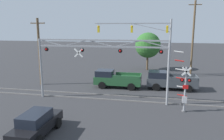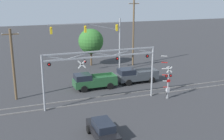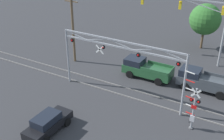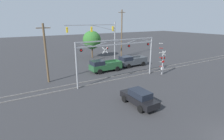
{
  "view_description": "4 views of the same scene",
  "coord_description": "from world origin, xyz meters",
  "px_view_note": "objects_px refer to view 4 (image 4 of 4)",
  "views": [
    {
      "loc": [
        4.95,
        -3.56,
        6.99
      ],
      "look_at": [
        0.89,
        16.89,
        2.89
      ],
      "focal_mm": 35.0,
      "sensor_mm": 36.0,
      "label": 1
    },
    {
      "loc": [
        -9.1,
        -11.47,
        11.66
      ],
      "look_at": [
        0.87,
        15.13,
        3.92
      ],
      "focal_mm": 45.0,
      "sensor_mm": 36.0,
      "label": 2
    },
    {
      "loc": [
        11.16,
        -4.71,
        14.86
      ],
      "look_at": [
        -1.92,
        17.87,
        1.64
      ],
      "focal_mm": 45.0,
      "sensor_mm": 36.0,
      "label": 3
    },
    {
      "loc": [
        -13.28,
        -4.03,
        8.43
      ],
      "look_at": [
        -1.75,
        14.87,
        2.09
      ],
      "focal_mm": 28.0,
      "sensor_mm": 36.0,
      "label": 4
    }
  ],
  "objects_px": {
    "traffic_signal_span": "(104,34)",
    "pickup_truck_lead": "(104,66)",
    "sedan_waiting": "(139,98)",
    "utility_pole_right": "(122,33)",
    "crossing_gantry": "(118,50)",
    "pickup_truck_following": "(131,61)",
    "background_tree_beyond_span": "(92,40)",
    "crossing_signal_mast": "(162,63)",
    "utility_pole_left": "(46,53)"
  },
  "relations": [
    {
      "from": "sedan_waiting",
      "to": "background_tree_beyond_span",
      "type": "bearing_deg",
      "value": 75.72
    },
    {
      "from": "pickup_truck_lead",
      "to": "traffic_signal_span",
      "type": "bearing_deg",
      "value": 61.38
    },
    {
      "from": "crossing_signal_mast",
      "to": "pickup_truck_lead",
      "type": "xyz_separation_m",
      "value": [
        -6.95,
        6.4,
        -0.9
      ]
    },
    {
      "from": "crossing_gantry",
      "to": "utility_pole_right",
      "type": "height_order",
      "value": "utility_pole_right"
    },
    {
      "from": "pickup_truck_lead",
      "to": "utility_pole_right",
      "type": "height_order",
      "value": "utility_pole_right"
    },
    {
      "from": "traffic_signal_span",
      "to": "utility_pole_left",
      "type": "height_order",
      "value": "traffic_signal_span"
    },
    {
      "from": "pickup_truck_following",
      "to": "traffic_signal_span",
      "type": "bearing_deg",
      "value": 110.01
    },
    {
      "from": "sedan_waiting",
      "to": "utility_pole_left",
      "type": "distance_m",
      "value": 14.03
    },
    {
      "from": "utility_pole_right",
      "to": "sedan_waiting",
      "type": "bearing_deg",
      "value": -120.26
    },
    {
      "from": "utility_pole_right",
      "to": "background_tree_beyond_span",
      "type": "distance_m",
      "value": 7.14
    },
    {
      "from": "pickup_truck_following",
      "to": "utility_pole_left",
      "type": "distance_m",
      "value": 15.78
    },
    {
      "from": "crossing_signal_mast",
      "to": "sedan_waiting",
      "type": "height_order",
      "value": "crossing_signal_mast"
    },
    {
      "from": "crossing_gantry",
      "to": "traffic_signal_span",
      "type": "relative_size",
      "value": 1.15
    },
    {
      "from": "crossing_signal_mast",
      "to": "background_tree_beyond_span",
      "type": "relative_size",
      "value": 0.83
    },
    {
      "from": "pickup_truck_lead",
      "to": "utility_pole_left",
      "type": "xyz_separation_m",
      "value": [
        -9.28,
        -0.55,
        3.16
      ]
    },
    {
      "from": "traffic_signal_span",
      "to": "pickup_truck_lead",
      "type": "relative_size",
      "value": 2.01
    },
    {
      "from": "utility_pole_left",
      "to": "utility_pole_right",
      "type": "bearing_deg",
      "value": 27.09
    },
    {
      "from": "pickup_truck_following",
      "to": "pickup_truck_lead",
      "type": "bearing_deg",
      "value": -175.71
    },
    {
      "from": "pickup_truck_following",
      "to": "background_tree_beyond_span",
      "type": "xyz_separation_m",
      "value": [
        -2.9,
        11.19,
        3.07
      ]
    },
    {
      "from": "crossing_gantry",
      "to": "background_tree_beyond_span",
      "type": "height_order",
      "value": "background_tree_beyond_span"
    },
    {
      "from": "crossing_signal_mast",
      "to": "utility_pole_left",
      "type": "distance_m",
      "value": 17.39
    },
    {
      "from": "crossing_gantry",
      "to": "pickup_truck_lead",
      "type": "distance_m",
      "value": 6.07
    },
    {
      "from": "background_tree_beyond_span",
      "to": "sedan_waiting",
      "type": "bearing_deg",
      "value": -104.28
    },
    {
      "from": "traffic_signal_span",
      "to": "sedan_waiting",
      "type": "xyz_separation_m",
      "value": [
        -6.71,
        -19.55,
        -4.79
      ]
    },
    {
      "from": "crossing_gantry",
      "to": "utility_pole_right",
      "type": "bearing_deg",
      "value": 54.05
    },
    {
      "from": "pickup_truck_lead",
      "to": "background_tree_beyond_span",
      "type": "distance_m",
      "value": 12.48
    },
    {
      "from": "background_tree_beyond_span",
      "to": "traffic_signal_span",
      "type": "bearing_deg",
      "value": -83.51
    },
    {
      "from": "traffic_signal_span",
      "to": "pickup_truck_following",
      "type": "xyz_separation_m",
      "value": [
        2.36,
        -6.48,
        -4.62
      ]
    },
    {
      "from": "crossing_gantry",
      "to": "pickup_truck_following",
      "type": "height_order",
      "value": "crossing_gantry"
    },
    {
      "from": "sedan_waiting",
      "to": "background_tree_beyond_span",
      "type": "height_order",
      "value": "background_tree_beyond_span"
    },
    {
      "from": "utility_pole_right",
      "to": "background_tree_beyond_span",
      "type": "bearing_deg",
      "value": 159.58
    },
    {
      "from": "utility_pole_left",
      "to": "utility_pole_right",
      "type": "distance_m",
      "value": 21.48
    },
    {
      "from": "crossing_signal_mast",
      "to": "pickup_truck_following",
      "type": "xyz_separation_m",
      "value": [
        -0.8,
        6.86,
        -0.9
      ]
    },
    {
      "from": "crossing_gantry",
      "to": "crossing_signal_mast",
      "type": "bearing_deg",
      "value": -10.57
    },
    {
      "from": "sedan_waiting",
      "to": "pickup_truck_following",
      "type": "bearing_deg",
      "value": 55.24
    },
    {
      "from": "sedan_waiting",
      "to": "utility_pole_left",
      "type": "height_order",
      "value": "utility_pole_left"
    },
    {
      "from": "crossing_gantry",
      "to": "background_tree_beyond_span",
      "type": "distance_m",
      "value": 17.08
    },
    {
      "from": "pickup_truck_lead",
      "to": "utility_pole_right",
      "type": "distance_m",
      "value": 14.19
    },
    {
      "from": "crossing_gantry",
      "to": "sedan_waiting",
      "type": "distance_m",
      "value": 8.74
    },
    {
      "from": "traffic_signal_span",
      "to": "pickup_truck_lead",
      "type": "height_order",
      "value": "traffic_signal_span"
    },
    {
      "from": "crossing_gantry",
      "to": "sedan_waiting",
      "type": "xyz_separation_m",
      "value": [
        -2.42,
        -7.6,
        -3.56
      ]
    },
    {
      "from": "pickup_truck_lead",
      "to": "background_tree_beyond_span",
      "type": "relative_size",
      "value": 0.88
    },
    {
      "from": "sedan_waiting",
      "to": "utility_pole_right",
      "type": "relative_size",
      "value": 0.41
    },
    {
      "from": "pickup_truck_lead",
      "to": "background_tree_beyond_span",
      "type": "height_order",
      "value": "background_tree_beyond_span"
    },
    {
      "from": "crossing_gantry",
      "to": "utility_pole_right",
      "type": "distance_m",
      "value": 17.6
    },
    {
      "from": "crossing_signal_mast",
      "to": "sedan_waiting",
      "type": "bearing_deg",
      "value": -147.81
    },
    {
      "from": "utility_pole_right",
      "to": "utility_pole_left",
      "type": "bearing_deg",
      "value": -152.91
    },
    {
      "from": "utility_pole_left",
      "to": "pickup_truck_lead",
      "type": "bearing_deg",
      "value": 3.39
    },
    {
      "from": "pickup_truck_lead",
      "to": "utility_pole_left",
      "type": "distance_m",
      "value": 9.82
    },
    {
      "from": "pickup_truck_lead",
      "to": "sedan_waiting",
      "type": "relative_size",
      "value": 1.24
    }
  ]
}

